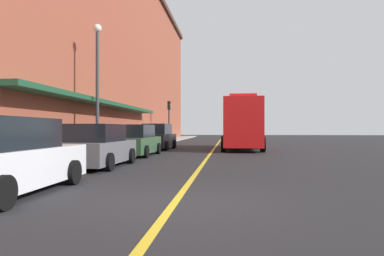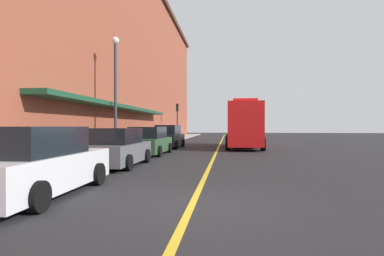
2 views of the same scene
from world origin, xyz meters
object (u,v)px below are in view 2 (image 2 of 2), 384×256
at_px(parked_car_3, 169,137).
at_px(parking_meter_1, 134,136).
at_px(parking_meter_0, 100,140).
at_px(street_lamp_left, 115,82).
at_px(parking_meter_2, 154,134).
at_px(parked_car_2, 149,142).
at_px(parked_car_0, 36,163).
at_px(traffic_light_near, 177,114).
at_px(parked_car_1, 116,148).
at_px(fire_truck, 243,126).

height_order(parked_car_3, parking_meter_1, parked_car_3).
bearing_deg(parked_car_3, parking_meter_0, 174.13).
height_order(parking_meter_0, street_lamp_left, street_lamp_left).
relative_size(parking_meter_0, parking_meter_2, 1.00).
relative_size(parking_meter_0, parking_meter_1, 1.00).
bearing_deg(parked_car_2, parked_car_0, -178.82).
height_order(parking_meter_1, traffic_light_near, traffic_light_near).
xyz_separation_m(parked_car_1, parked_car_3, (0.04, 11.91, 0.08)).
distance_m(parking_meter_0, parking_meter_1, 5.65).
relative_size(fire_truck, parking_meter_2, 6.92).
bearing_deg(parking_meter_2, parking_meter_0, -90.00).
distance_m(parking_meter_0, traffic_light_near, 23.20).
height_order(parked_car_0, parked_car_3, parked_car_3).
bearing_deg(parking_meter_2, parked_car_0, -85.52).
bearing_deg(parking_meter_2, street_lamp_left, -94.53).
height_order(parked_car_3, parking_meter_2, parked_car_3).
distance_m(parked_car_3, parking_meter_1, 4.95).
bearing_deg(fire_truck, parked_car_2, -39.90).
xyz_separation_m(parked_car_1, parked_car_2, (-0.01, 5.68, 0.02)).
bearing_deg(fire_truck, parking_meter_0, -32.75).
xyz_separation_m(parking_meter_1, traffic_light_near, (0.06, 17.45, 2.10)).
distance_m(parked_car_0, parked_car_1, 5.87).
height_order(fire_truck, parking_meter_2, fire_truck).
height_order(parked_car_1, parked_car_3, parked_car_3).
distance_m(parking_meter_1, street_lamp_left, 3.88).
bearing_deg(street_lamp_left, parked_car_2, 10.95).
relative_size(parked_car_3, traffic_light_near, 1.12).
bearing_deg(parking_meter_2, parking_meter_1, -90.00).
bearing_deg(parked_car_0, parking_meter_1, 5.50).
height_order(parked_car_1, parking_meter_1, parked_car_1).
distance_m(parked_car_1, fire_truck, 14.08).
xyz_separation_m(parked_car_0, fire_truck, (5.89, 18.57, 0.95)).
height_order(parked_car_0, parking_meter_0, parked_car_0).
relative_size(parked_car_0, parking_meter_2, 3.67).
xyz_separation_m(parked_car_1, parking_meter_0, (-1.37, 1.52, 0.29)).
bearing_deg(traffic_light_near, parking_meter_1, -90.20).
bearing_deg(fire_truck, parked_car_0, -17.00).
height_order(parked_car_2, parking_meter_1, parked_car_2).
distance_m(parking_meter_2, street_lamp_left, 8.29).
bearing_deg(parked_car_3, fire_truck, -80.62).
relative_size(parked_car_0, street_lamp_left, 0.70).
bearing_deg(parking_meter_1, traffic_light_near, 89.80).
bearing_deg(parked_car_2, parked_car_1, -179.29).
bearing_deg(parked_car_0, parking_meter_0, 10.31).
distance_m(parked_car_1, parking_meter_2, 12.94).
distance_m(parked_car_0, parking_meter_2, 18.80).
bearing_deg(traffic_light_near, parked_car_3, -83.98).
height_order(parked_car_2, fire_truck, fire_truck).
height_order(parked_car_2, parked_car_3, parked_car_3).
relative_size(parked_car_0, parked_car_1, 1.08).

